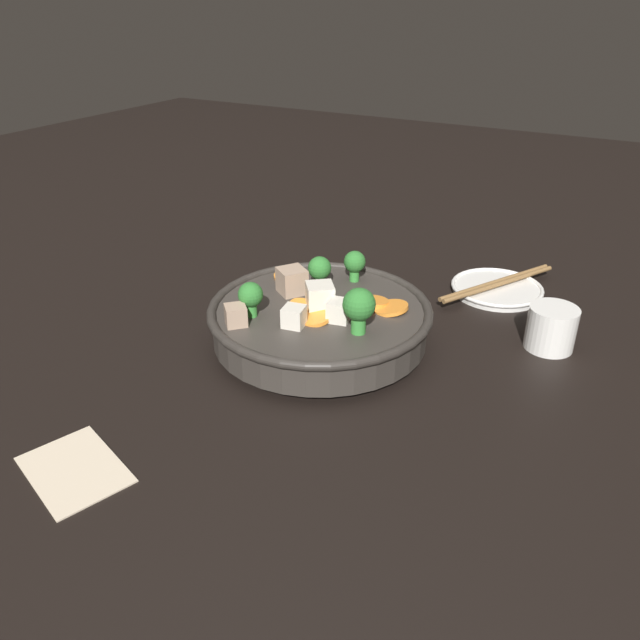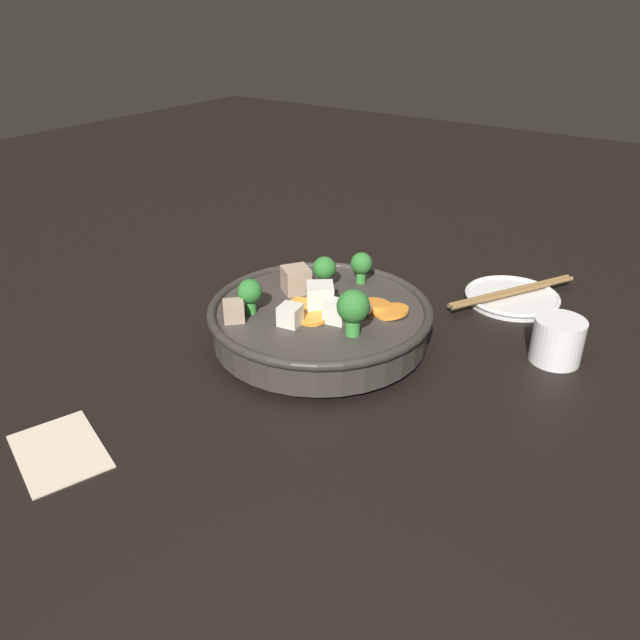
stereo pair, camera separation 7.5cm
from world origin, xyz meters
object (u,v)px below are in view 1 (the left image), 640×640
tea_cup (551,327)px  side_saucer (497,289)px  stirfry_bowl (320,318)px  chopsticks_pair (498,283)px

tea_cup → side_saucer: bearing=128.2°
side_saucer → stirfry_bowl: bearing=-121.4°
tea_cup → chopsticks_pair: tea_cup is taller
stirfry_bowl → side_saucer: stirfry_bowl is taller
side_saucer → tea_cup: (0.10, -0.13, 0.02)m
tea_cup → chopsticks_pair: (-0.10, 0.13, -0.01)m
stirfry_bowl → chopsticks_pair: size_ratio=1.40×
stirfry_bowl → side_saucer: 0.31m
chopsticks_pair → tea_cup: bearing=-51.8°
side_saucer → chopsticks_pair: bearing=90.0°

